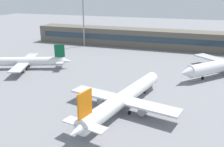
# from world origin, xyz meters

# --- Properties ---
(ground_plane) EXTENTS (400.00, 400.00, 0.00)m
(ground_plane) POSITION_xyz_m (0.00, 40.00, 0.00)
(ground_plane) COLOR gray
(terminal_building) EXTENTS (129.32, 12.13, 9.00)m
(terminal_building) POSITION_xyz_m (0.00, 96.94, 4.50)
(terminal_building) COLOR #5B564C
(terminal_building) RESTS_ON ground_plane
(airplane_near) EXTENTS (28.92, 40.86, 10.21)m
(airplane_near) POSITION_xyz_m (4.74, 23.00, 3.11)
(airplane_near) COLOR white
(airplane_near) RESTS_ON ground_plane
(airplane_mid) EXTENTS (35.42, 25.38, 9.13)m
(airplane_mid) POSITION_xyz_m (-41.22, 43.38, 2.78)
(airplane_mid) COLOR white
(airplane_mid) RESTS_ON ground_plane
(floodlight_tower_east) EXTENTS (3.20, 0.80, 25.78)m
(floodlight_tower_east) POSITION_xyz_m (-36.34, 88.50, 14.91)
(floodlight_tower_east) COLOR gray
(floodlight_tower_east) RESTS_ON ground_plane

